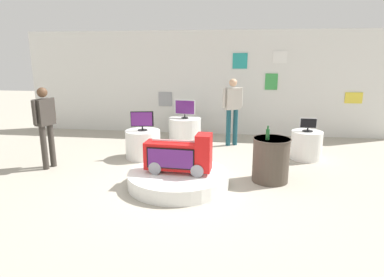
{
  "coord_description": "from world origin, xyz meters",
  "views": [
    {
      "loc": [
        0.94,
        -5.51,
        2.28
      ],
      "look_at": [
        0.14,
        0.24,
        0.83
      ],
      "focal_mm": 31.09,
      "sensor_mm": 36.0,
      "label": 1
    }
  ],
  "objects_px": {
    "side_table_round": "(271,159)",
    "novelty_firetruck_tv": "(179,156)",
    "display_pedestal_center_rear": "(185,130)",
    "display_pedestal_right_rear": "(143,144)",
    "tv_on_right_rear": "(142,120)",
    "shopper_browsing_rear": "(45,122)",
    "display_pedestal_left_rear": "(306,145)",
    "bottle_on_side_table": "(268,134)",
    "shopper_browsing_near_truck": "(232,107)",
    "main_display_pedestal": "(178,179)",
    "tv_on_center_rear": "(185,108)",
    "tv_on_left_rear": "(308,125)"
  },
  "relations": [
    {
      "from": "side_table_round",
      "to": "novelty_firetruck_tv",
      "type": "bearing_deg",
      "value": -163.95
    },
    {
      "from": "novelty_firetruck_tv",
      "to": "side_table_round",
      "type": "relative_size",
      "value": 1.45
    },
    {
      "from": "display_pedestal_center_rear",
      "to": "display_pedestal_right_rear",
      "type": "height_order",
      "value": "same"
    },
    {
      "from": "tv_on_right_rear",
      "to": "shopper_browsing_rear",
      "type": "xyz_separation_m",
      "value": [
        -1.74,
        -0.95,
        0.11
      ]
    },
    {
      "from": "display_pedestal_left_rear",
      "to": "bottle_on_side_table",
      "type": "bearing_deg",
      "value": -122.11
    },
    {
      "from": "display_pedestal_right_rear",
      "to": "shopper_browsing_near_truck",
      "type": "height_order",
      "value": "shopper_browsing_near_truck"
    },
    {
      "from": "shopper_browsing_rear",
      "to": "shopper_browsing_near_truck",
      "type": "bearing_deg",
      "value": 32.15
    },
    {
      "from": "tv_on_right_rear",
      "to": "bottle_on_side_table",
      "type": "bearing_deg",
      "value": -24.24
    },
    {
      "from": "novelty_firetruck_tv",
      "to": "tv_on_right_rear",
      "type": "height_order",
      "value": "tv_on_right_rear"
    },
    {
      "from": "bottle_on_side_table",
      "to": "main_display_pedestal",
      "type": "bearing_deg",
      "value": -167.02
    },
    {
      "from": "shopper_browsing_near_truck",
      "to": "shopper_browsing_rear",
      "type": "xyz_separation_m",
      "value": [
        -3.72,
        -2.34,
        -0.03
      ]
    },
    {
      "from": "display_pedestal_right_rear",
      "to": "side_table_round",
      "type": "height_order",
      "value": "side_table_round"
    },
    {
      "from": "tv_on_center_rear",
      "to": "shopper_browsing_rear",
      "type": "distance_m",
      "value": 3.57
    },
    {
      "from": "tv_on_left_rear",
      "to": "display_pedestal_right_rear",
      "type": "height_order",
      "value": "tv_on_left_rear"
    },
    {
      "from": "main_display_pedestal",
      "to": "shopper_browsing_rear",
      "type": "distance_m",
      "value": 3.03
    },
    {
      "from": "shopper_browsing_rear",
      "to": "main_display_pedestal",
      "type": "bearing_deg",
      "value": -11.98
    },
    {
      "from": "display_pedestal_right_rear",
      "to": "shopper_browsing_near_truck",
      "type": "bearing_deg",
      "value": 34.89
    },
    {
      "from": "tv_on_right_rear",
      "to": "main_display_pedestal",
      "type": "bearing_deg",
      "value": -54.78
    },
    {
      "from": "main_display_pedestal",
      "to": "shopper_browsing_near_truck",
      "type": "height_order",
      "value": "shopper_browsing_near_truck"
    },
    {
      "from": "tv_on_left_rear",
      "to": "tv_on_center_rear",
      "type": "xyz_separation_m",
      "value": [
        -2.97,
        1.22,
        0.13
      ]
    },
    {
      "from": "shopper_browsing_near_truck",
      "to": "novelty_firetruck_tv",
      "type": "bearing_deg",
      "value": -106.22
    },
    {
      "from": "main_display_pedestal",
      "to": "tv_on_left_rear",
      "type": "bearing_deg",
      "value": 37.48
    },
    {
      "from": "main_display_pedestal",
      "to": "display_pedestal_center_rear",
      "type": "xyz_separation_m",
      "value": [
        -0.39,
        3.2,
        0.19
      ]
    },
    {
      "from": "side_table_round",
      "to": "shopper_browsing_rear",
      "type": "distance_m",
      "value": 4.53
    },
    {
      "from": "tv_on_center_rear",
      "to": "tv_on_right_rear",
      "type": "height_order",
      "value": "tv_on_center_rear"
    },
    {
      "from": "bottle_on_side_table",
      "to": "novelty_firetruck_tv",
      "type": "bearing_deg",
      "value": -166.55
    },
    {
      "from": "display_pedestal_center_rear",
      "to": "tv_on_right_rear",
      "type": "height_order",
      "value": "tv_on_right_rear"
    },
    {
      "from": "display_pedestal_left_rear",
      "to": "side_table_round",
      "type": "relative_size",
      "value": 0.83
    },
    {
      "from": "display_pedestal_right_rear",
      "to": "tv_on_right_rear",
      "type": "bearing_deg",
      "value": -100.44
    },
    {
      "from": "tv_on_right_rear",
      "to": "bottle_on_side_table",
      "type": "distance_m",
      "value": 2.92
    },
    {
      "from": "novelty_firetruck_tv",
      "to": "shopper_browsing_rear",
      "type": "relative_size",
      "value": 0.71
    },
    {
      "from": "shopper_browsing_rear",
      "to": "display_pedestal_center_rear",
      "type": "bearing_deg",
      "value": 46.73
    },
    {
      "from": "shopper_browsing_near_truck",
      "to": "display_pedestal_right_rear",
      "type": "bearing_deg",
      "value": -145.11
    },
    {
      "from": "display_pedestal_left_rear",
      "to": "tv_on_left_rear",
      "type": "height_order",
      "value": "tv_on_left_rear"
    },
    {
      "from": "display_pedestal_right_rear",
      "to": "side_table_round",
      "type": "bearing_deg",
      "value": -21.8
    },
    {
      "from": "tv_on_center_rear",
      "to": "shopper_browsing_near_truck",
      "type": "bearing_deg",
      "value": -11.4
    },
    {
      "from": "tv_on_right_rear",
      "to": "shopper_browsing_rear",
      "type": "distance_m",
      "value": 1.99
    },
    {
      "from": "bottle_on_side_table",
      "to": "shopper_browsing_near_truck",
      "type": "height_order",
      "value": "shopper_browsing_near_truck"
    },
    {
      "from": "shopper_browsing_rear",
      "to": "tv_on_left_rear",
      "type": "bearing_deg",
      "value": 14.22
    },
    {
      "from": "display_pedestal_center_rear",
      "to": "bottle_on_side_table",
      "type": "height_order",
      "value": "bottle_on_side_table"
    },
    {
      "from": "tv_on_center_rear",
      "to": "shopper_browsing_near_truck",
      "type": "distance_m",
      "value": 1.3
    },
    {
      "from": "shopper_browsing_rear",
      "to": "novelty_firetruck_tv",
      "type": "bearing_deg",
      "value": -12.04
    },
    {
      "from": "side_table_round",
      "to": "shopper_browsing_rear",
      "type": "bearing_deg",
      "value": 178.19
    },
    {
      "from": "tv_on_center_rear",
      "to": "bottle_on_side_table",
      "type": "bearing_deg",
      "value": -55.47
    },
    {
      "from": "novelty_firetruck_tv",
      "to": "display_pedestal_right_rear",
      "type": "height_order",
      "value": "novelty_firetruck_tv"
    },
    {
      "from": "side_table_round",
      "to": "shopper_browsing_rear",
      "type": "xyz_separation_m",
      "value": [
        -4.5,
        0.14,
        0.56
      ]
    },
    {
      "from": "display_pedestal_right_rear",
      "to": "bottle_on_side_table",
      "type": "distance_m",
      "value": 2.98
    },
    {
      "from": "side_table_round",
      "to": "tv_on_center_rear",
      "type": "bearing_deg",
      "value": 126.77
    },
    {
      "from": "display_pedestal_left_rear",
      "to": "tv_on_left_rear",
      "type": "relative_size",
      "value": 1.86
    },
    {
      "from": "tv_on_left_rear",
      "to": "display_pedestal_center_rear",
      "type": "distance_m",
      "value": 3.25
    }
  ]
}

